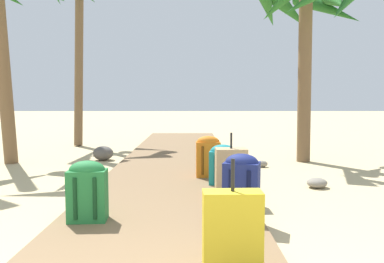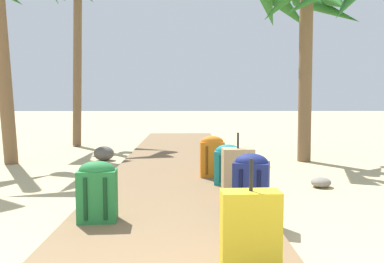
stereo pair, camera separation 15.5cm
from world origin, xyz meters
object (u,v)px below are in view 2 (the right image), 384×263
Objects in this scene: backpack_teal at (228,163)px; backpack_orange at (212,155)px; suitcase_yellow at (250,233)px; suitcase_tan at (238,172)px; backpack_green at (97,190)px; palm_tree_near_right at (310,13)px; backpack_navy at (251,184)px.

backpack_orange is at bearing 110.02° from backpack_teal.
suitcase_yellow reaches higher than backpack_teal.
backpack_orange is 0.80× the size of suitcase_tan.
palm_tree_near_right is at bearing 51.01° from backpack_green.
backpack_teal is 2.63m from suitcase_yellow.
suitcase_tan is 4.13m from palm_tree_near_right.
backpack_navy reaches higher than backpack_teal.
backpack_green is 1.62m from suitcase_yellow.
suitcase_tan is at bearing 84.56° from suitcase_yellow.
suitcase_yellow is (-0.15, -2.62, 0.00)m from backpack_teal.
suitcase_tan is (0.04, -0.63, 0.00)m from backpack_teal.
backpack_navy is (0.21, 1.21, 0.04)m from suitcase_yellow.
backpack_orange is at bearing -136.49° from palm_tree_near_right.
palm_tree_near_right reaches higher than suitcase_tan.
suitcase_tan reaches higher than backpack_teal.
backpack_teal is 3.73m from palm_tree_near_right.
backpack_navy is at bearing 80.21° from suitcase_yellow.
palm_tree_near_right is at bearing 65.54° from backpack_navy.
backpack_teal is at bearing 86.75° from suitcase_yellow.
backpack_navy is at bearing -114.46° from palm_tree_near_right.
palm_tree_near_right reaches higher than backpack_green.
palm_tree_near_right is at bearing 52.70° from backpack_teal.
backpack_green reaches higher than backpack_teal.
backpack_teal is 0.89× the size of backpack_orange.
backpack_navy is (1.40, 0.11, 0.02)m from backpack_green.
palm_tree_near_right reaches higher than suitcase_yellow.
backpack_teal is 0.69× the size of suitcase_yellow.
backpack_teal is 0.15× the size of palm_tree_near_right.
backpack_green is 0.92× the size of backpack_navy.
backpack_orange reaches higher than backpack_teal.
backpack_green is 2.30m from backpack_orange.
backpack_green is 0.16× the size of palm_tree_near_right.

